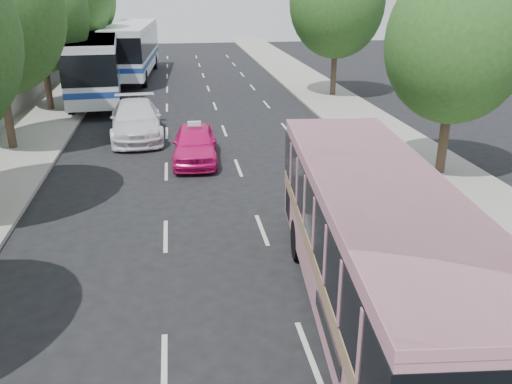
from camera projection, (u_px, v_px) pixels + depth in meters
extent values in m
plane|color=black|center=(247.00, 304.00, 12.65)|extent=(120.00, 120.00, 0.00)
cube|color=#9E998E|center=(46.00, 118.00, 29.88)|extent=(4.00, 90.00, 0.15)
cube|color=#9E998E|center=(343.00, 108.00, 32.26)|extent=(4.00, 90.00, 0.12)
cube|color=#9E998E|center=(9.00, 104.00, 29.33)|extent=(0.30, 90.00, 1.50)
cylinder|color=#38281E|center=(7.00, 108.00, 23.66)|extent=(0.36, 0.36, 3.80)
cylinder|color=#38281E|center=(47.00, 81.00, 31.11)|extent=(0.36, 0.36, 3.50)
ellipsoid|color=#274E1C|center=(38.00, 14.00, 29.78)|extent=(5.52, 5.52, 6.35)
cylinder|color=#38281E|center=(72.00, 59.00, 38.41)|extent=(0.36, 0.36, 3.99)
cylinder|color=#38281E|center=(85.00, 48.00, 45.81)|extent=(0.36, 0.36, 3.72)
cylinder|color=#38281E|center=(444.00, 135.00, 20.66)|extent=(0.36, 0.36, 3.23)
ellipsoid|color=#274E1C|center=(456.00, 43.00, 19.44)|extent=(5.10, 5.10, 5.87)
sphere|color=#274E1C|center=(475.00, 13.00, 18.85)|extent=(3.32, 3.31, 3.31)
cylinder|color=#38281E|center=(334.00, 67.00, 35.36)|extent=(0.36, 0.36, 3.80)
ellipsoid|color=#274E1C|center=(337.00, 2.00, 33.92)|extent=(6.00, 6.00, 6.90)
cube|color=#CE8597|center=(376.00, 244.00, 11.22)|extent=(3.59, 10.70, 2.82)
cube|color=#9E7A59|center=(375.00, 258.00, 11.34)|extent=(3.63, 10.73, 0.37)
cube|color=black|center=(378.00, 222.00, 11.04)|extent=(3.64, 10.74, 1.16)
cube|color=#CE8597|center=(382.00, 184.00, 10.75)|extent=(3.61, 10.72, 0.17)
cylinder|color=black|center=(299.00, 240.00, 14.60)|extent=(0.41, 1.12, 1.09)
cylinder|color=black|center=(384.00, 238.00, 14.73)|extent=(0.41, 1.12, 1.09)
imported|color=#E11371|center=(195.00, 144.00, 22.58)|extent=(2.06, 4.58, 1.53)
imported|color=white|center=(136.00, 120.00, 26.10)|extent=(2.78, 6.02, 1.70)
cube|color=white|center=(95.00, 63.00, 34.38)|extent=(3.89, 13.55, 3.40)
cube|color=black|center=(94.00, 56.00, 34.23)|extent=(3.94, 13.58, 1.67)
cube|color=navy|center=(96.00, 76.00, 34.69)|extent=(3.93, 13.57, 0.33)
cube|color=white|center=(92.00, 36.00, 33.79)|extent=(3.91, 13.57, 0.16)
cylinder|color=black|center=(82.00, 79.00, 38.56)|extent=(0.45, 1.25, 1.22)
cylinder|color=black|center=(118.00, 78.00, 39.10)|extent=(0.45, 1.25, 1.22)
cylinder|color=black|center=(71.00, 105.00, 30.47)|extent=(0.45, 1.25, 1.22)
cylinder|color=black|center=(118.00, 103.00, 31.01)|extent=(0.45, 1.25, 1.22)
cube|color=silver|center=(132.00, 47.00, 42.50)|extent=(3.67, 13.75, 3.46)
cube|color=black|center=(132.00, 41.00, 42.34)|extent=(3.72, 13.78, 1.70)
cube|color=navy|center=(133.00, 58.00, 42.81)|extent=(3.71, 13.77, 0.34)
cube|color=silver|center=(130.00, 25.00, 41.90)|extent=(3.69, 13.77, 0.16)
cylinder|color=black|center=(125.00, 62.00, 47.01)|extent=(0.43, 1.27, 1.25)
cylinder|color=black|center=(155.00, 62.00, 47.23)|extent=(0.43, 1.27, 1.25)
cylinder|color=black|center=(108.00, 79.00, 38.58)|extent=(0.43, 1.27, 1.25)
cylinder|color=black|center=(144.00, 79.00, 38.81)|extent=(0.43, 1.27, 1.25)
cube|color=silver|center=(194.00, 124.00, 22.27)|extent=(0.56, 0.21, 0.18)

